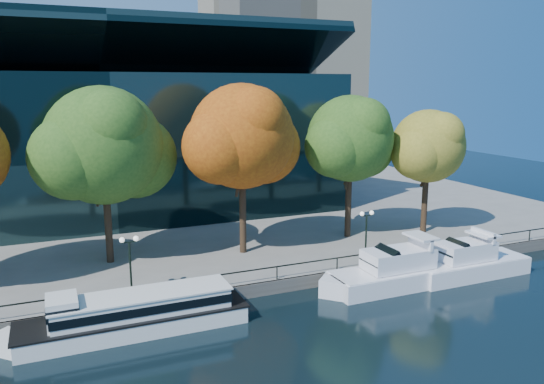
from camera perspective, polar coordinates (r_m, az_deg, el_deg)
name	(u,v)px	position (r m, az deg, el deg)	size (l,w,h in m)	color
ground	(226,322)	(34.94, -5.02, -13.73)	(160.00, 160.00, 0.00)	black
promenade	(135,201)	(68.71, -14.52, -0.99)	(90.00, 67.08, 1.00)	slate
railing	(210,276)	(37.06, -6.65, -9.01)	(88.20, 0.08, 0.99)	black
convention_building	(101,143)	(62.50, -17.87, 5.07)	(50.00, 24.57, 21.43)	black
tour_boat	(129,313)	(34.15, -15.14, -12.49)	(15.03, 3.35, 2.85)	white
cruiser_near	(398,271)	(41.14, 13.43, -8.30)	(12.95, 3.34, 3.75)	white
cruiser_far	(465,263)	(44.57, 20.03, -7.16)	(11.12, 3.08, 3.63)	white
tree_2	(106,148)	(42.52, -17.42, 4.54)	(11.32, 9.29, 13.84)	black
tree_3	(244,139)	(43.12, -3.00, 5.74)	(10.66, 8.74, 14.02)	black
tree_4	(352,141)	(48.42, 8.60, 5.50)	(9.73, 7.98, 13.00)	black
tree_5	(429,148)	(51.63, 16.56, 4.58)	(8.51, 6.98, 11.66)	black
lamp_1	(130,252)	(36.57, -15.07, -6.23)	(1.26, 0.36, 4.03)	black
lamp_2	(366,224)	(42.94, 10.12, -3.39)	(1.26, 0.36, 4.03)	black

